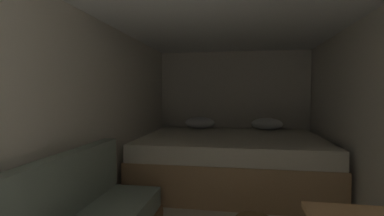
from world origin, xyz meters
TOP-DOWN VIEW (x-y plane):
  - wall_back at (0.00, 4.54)m, footprint 2.61×0.05m
  - wall_left at (-1.28, 2.06)m, footprint 0.05×4.92m
  - ceiling_slab at (0.00, 2.06)m, footprint 2.61×4.92m
  - bed at (0.00, 3.55)m, footprint 2.39×1.87m

SIDE VIEW (x-z plane):
  - bed at x=0.00m, z-range -0.09..0.77m
  - wall_back at x=0.00m, z-range 0.00..1.97m
  - wall_left at x=-1.28m, z-range 0.00..1.97m
  - ceiling_slab at x=0.00m, z-range 1.97..2.02m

